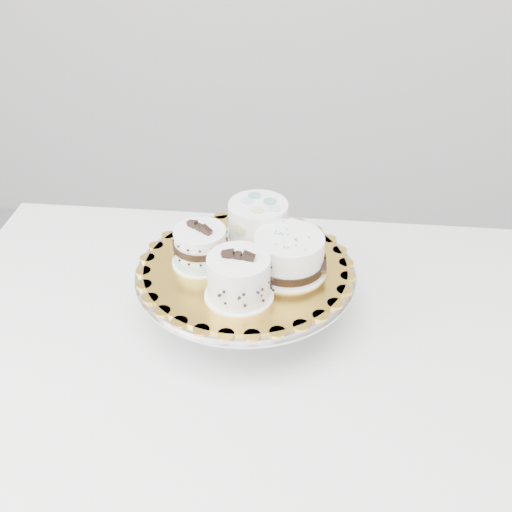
# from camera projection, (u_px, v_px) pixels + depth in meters

# --- Properties ---
(table) EXTENTS (1.25, 0.87, 0.75)m
(table) POSITION_uv_depth(u_px,v_px,m) (266.00, 371.00, 1.15)
(table) COLOR white
(table) RESTS_ON floor
(cake_stand) EXTENTS (0.38, 0.38, 0.10)m
(cake_stand) POSITION_uv_depth(u_px,v_px,m) (246.00, 283.00, 1.12)
(cake_stand) COLOR gray
(cake_stand) RESTS_ON table
(cake_board) EXTENTS (0.40, 0.40, 0.01)m
(cake_board) POSITION_uv_depth(u_px,v_px,m) (246.00, 267.00, 1.10)
(cake_board) COLOR gold
(cake_board) RESTS_ON cake_stand
(cake_swirl) EXTENTS (0.11, 0.11, 0.09)m
(cake_swirl) POSITION_uv_depth(u_px,v_px,m) (239.00, 278.00, 1.01)
(cake_swirl) COLOR white
(cake_swirl) RESTS_ON cake_board
(cake_banded) EXTENTS (0.12, 0.12, 0.08)m
(cake_banded) POSITION_uv_depth(u_px,v_px,m) (201.00, 247.00, 1.09)
(cake_banded) COLOR white
(cake_banded) RESTS_ON cake_board
(cake_dots) EXTENTS (0.13, 0.13, 0.08)m
(cake_dots) POSITION_uv_depth(u_px,v_px,m) (258.00, 222.00, 1.14)
(cake_dots) COLOR white
(cake_dots) RESTS_ON cake_board
(cake_ribbon) EXTENTS (0.14, 0.13, 0.07)m
(cake_ribbon) POSITION_uv_depth(u_px,v_px,m) (289.00, 255.00, 1.07)
(cake_ribbon) COLOR white
(cake_ribbon) RESTS_ON cake_board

